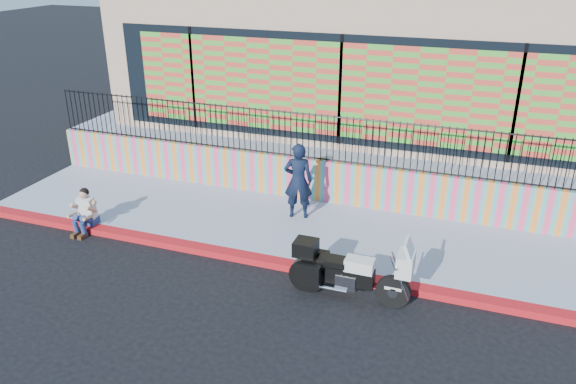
% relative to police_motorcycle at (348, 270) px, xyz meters
% --- Properties ---
extents(ground, '(90.00, 90.00, 0.00)m').
position_rel_police_motorcycle_xyz_m(ground, '(-1.48, 0.61, -0.60)').
color(ground, black).
rests_on(ground, ground).
extents(red_curb, '(16.00, 0.30, 0.15)m').
position_rel_police_motorcycle_xyz_m(red_curb, '(-1.48, 0.61, -0.53)').
color(red_curb, '#B60D26').
rests_on(red_curb, ground).
extents(sidewalk, '(16.00, 3.00, 0.15)m').
position_rel_police_motorcycle_xyz_m(sidewalk, '(-1.48, 2.26, -0.53)').
color(sidewalk, '#888FA4').
rests_on(sidewalk, ground).
extents(mural_wall, '(16.00, 0.20, 1.10)m').
position_rel_police_motorcycle_xyz_m(mural_wall, '(-1.48, 3.86, 0.10)').
color(mural_wall, '#FF4371').
rests_on(mural_wall, sidewalk).
extents(metal_fence, '(15.80, 0.04, 1.20)m').
position_rel_police_motorcycle_xyz_m(metal_fence, '(-1.48, 3.86, 1.25)').
color(metal_fence, black).
rests_on(metal_fence, mural_wall).
extents(elevated_platform, '(16.00, 10.00, 1.25)m').
position_rel_police_motorcycle_xyz_m(elevated_platform, '(-1.48, 8.96, 0.02)').
color(elevated_platform, '#888FA4').
rests_on(elevated_platform, ground).
extents(storefront_building, '(14.00, 8.06, 4.00)m').
position_rel_police_motorcycle_xyz_m(storefront_building, '(-1.48, 8.74, 2.64)').
color(storefront_building, tan).
rests_on(storefront_building, elevated_platform).
extents(police_motorcycle, '(2.32, 0.77, 1.44)m').
position_rel_police_motorcycle_xyz_m(police_motorcycle, '(0.00, 0.00, 0.00)').
color(police_motorcycle, black).
rests_on(police_motorcycle, ground).
extents(police_officer, '(0.77, 0.61, 1.87)m').
position_rel_police_motorcycle_xyz_m(police_officer, '(-1.92, 2.74, 0.48)').
color(police_officer, black).
rests_on(police_officer, sidewalk).
extents(seated_man, '(0.54, 0.71, 1.06)m').
position_rel_police_motorcycle_xyz_m(seated_man, '(-6.45, 0.52, -0.15)').
color(seated_man, navy).
rests_on(seated_man, ground).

